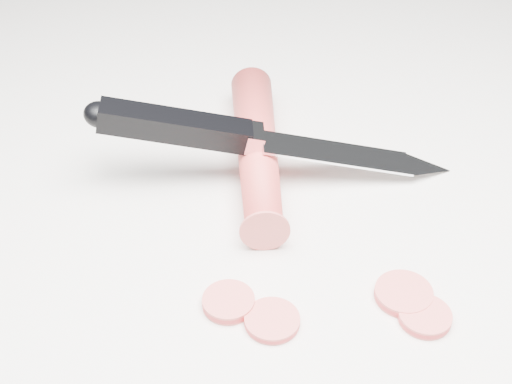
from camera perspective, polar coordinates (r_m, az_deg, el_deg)
name	(u,v)px	position (r m, az deg, el deg)	size (l,w,h in m)	color
ground	(329,257)	(0.50, 5.85, -5.17)	(2.40, 2.40, 0.00)	silver
carrot	(257,148)	(0.57, 0.09, 3.51)	(0.03, 0.03, 0.19)	red
carrot_slice_0	(425,316)	(0.47, 13.35, -9.67)	(0.03, 0.03, 0.01)	#D8524C
carrot_slice_1	(404,294)	(0.48, 11.72, -7.99)	(0.04, 0.04, 0.01)	#D8524C
carrot_slice_3	(229,302)	(0.47, -2.21, -8.79)	(0.03, 0.03, 0.01)	#D8524C
carrot_slice_4	(272,321)	(0.46, 1.30, -10.24)	(0.04, 0.04, 0.01)	#D8524C
kitchen_knife	(275,137)	(0.55, 1.53, 4.41)	(0.28, 0.12, 0.07)	silver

